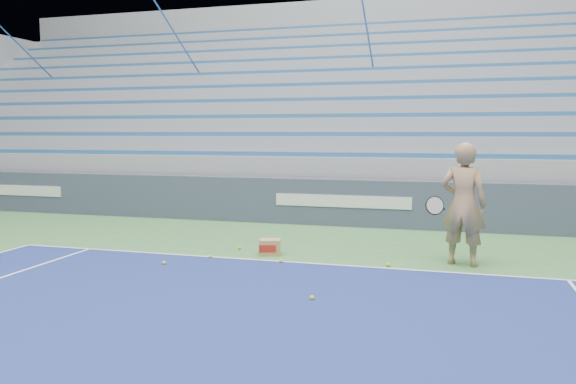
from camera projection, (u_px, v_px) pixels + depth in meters
name	position (u px, v px, depth m)	size (l,w,h in m)	color
sponsor_barrier	(343.00, 203.00, 13.22)	(30.00, 0.32, 1.10)	#3B445B
bleachers	(374.00, 128.00, 18.50)	(31.00, 9.15, 7.30)	#96989E
tennis_player	(463.00, 204.00, 9.25)	(1.03, 0.95, 2.04)	tan
ball_box	(270.00, 247.00, 10.10)	(0.44, 0.38, 0.28)	#A68250
tennis_ball_0	(240.00, 248.00, 10.57)	(0.07, 0.07, 0.07)	#C9D42B
tennis_ball_1	(388.00, 265.00, 9.22)	(0.07, 0.07, 0.07)	#C9D42B
tennis_ball_2	(210.00, 257.00, 9.82)	(0.07, 0.07, 0.07)	#C9D42B
tennis_ball_3	(312.00, 298.00, 7.37)	(0.07, 0.07, 0.07)	#C9D42B
tennis_ball_4	(164.00, 263.00, 9.34)	(0.07, 0.07, 0.07)	#C9D42B
tennis_ball_5	(281.00, 261.00, 9.46)	(0.07, 0.07, 0.07)	#C9D42B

